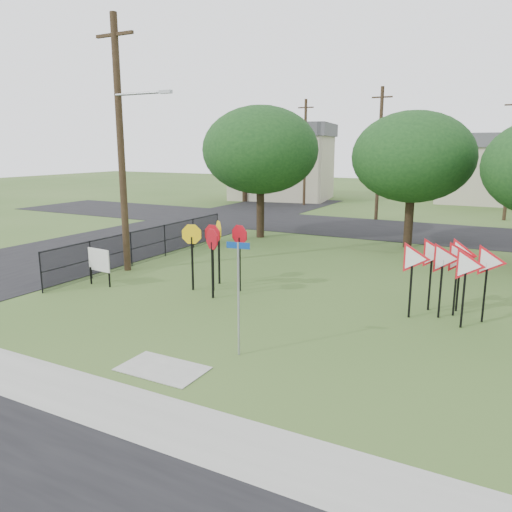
% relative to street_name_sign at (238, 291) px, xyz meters
% --- Properties ---
extents(ground, '(140.00, 140.00, 0.00)m').
position_rel_street_name_sign_xyz_m(ground, '(-1.15, 0.84, -1.64)').
color(ground, '#33521E').
extents(sidewalk, '(30.00, 1.60, 0.02)m').
position_rel_street_name_sign_xyz_m(sidewalk, '(-1.15, -3.36, -1.63)').
color(sidewalk, gray).
rests_on(sidewalk, ground).
extents(planting_strip, '(30.00, 0.80, 0.02)m').
position_rel_street_name_sign_xyz_m(planting_strip, '(-1.15, -4.56, -1.63)').
color(planting_strip, '#33521E').
rests_on(planting_strip, ground).
extents(street_left, '(8.00, 50.00, 0.02)m').
position_rel_street_name_sign_xyz_m(street_left, '(-13.15, 10.84, -1.63)').
color(street_left, black).
rests_on(street_left, ground).
extents(street_far, '(60.00, 8.00, 0.02)m').
position_rel_street_name_sign_xyz_m(street_far, '(-1.15, 20.84, -1.63)').
color(street_far, black).
rests_on(street_far, ground).
extents(curb_pad, '(2.00, 1.20, 0.02)m').
position_rel_street_name_sign_xyz_m(curb_pad, '(-1.15, -1.56, -1.63)').
color(curb_pad, gray).
rests_on(curb_pad, ground).
extents(street_name_sign, '(0.58, 0.11, 2.84)m').
position_rel_street_name_sign_xyz_m(street_name_sign, '(0.00, 0.00, 0.00)').
color(street_name_sign, '#9A9EA3').
rests_on(street_name_sign, ground).
extents(stop_sign_cluster, '(2.26, 2.11, 2.40)m').
position_rel_street_name_sign_xyz_m(stop_sign_cluster, '(-3.56, 4.51, 0.15)').
color(stop_sign_cluster, black).
rests_on(stop_sign_cluster, ground).
extents(yield_sign_cluster, '(3.01, 1.77, 2.35)m').
position_rel_street_name_sign_xyz_m(yield_sign_cluster, '(4.15, 5.37, 0.09)').
color(yield_sign_cluster, black).
rests_on(yield_sign_cluster, ground).
extents(info_board, '(1.11, 0.16, 1.39)m').
position_rel_street_name_sign_xyz_m(info_board, '(-7.69, 3.04, -0.71)').
color(info_board, black).
rests_on(info_board, ground).
extents(utility_pole_main, '(3.55, 0.33, 10.00)m').
position_rel_street_name_sign_xyz_m(utility_pole_main, '(-8.38, 5.34, 3.57)').
color(utility_pole_main, '#392A1A').
rests_on(utility_pole_main, ground).
extents(far_pole_a, '(1.40, 0.24, 9.00)m').
position_rel_street_name_sign_xyz_m(far_pole_a, '(-3.15, 24.84, 2.96)').
color(far_pole_a, '#392A1A').
rests_on(far_pole_a, ground).
extents(far_pole_b, '(1.40, 0.24, 8.50)m').
position_rel_street_name_sign_xyz_m(far_pole_b, '(4.85, 28.84, 2.71)').
color(far_pole_b, '#392A1A').
rests_on(far_pole_b, ground).
extents(far_pole_c, '(1.40, 0.24, 9.00)m').
position_rel_street_name_sign_xyz_m(far_pole_c, '(-11.15, 30.84, 2.96)').
color(far_pole_c, '#392A1A').
rests_on(far_pole_c, ground).
extents(fence_run, '(0.05, 11.55, 1.50)m').
position_rel_street_name_sign_xyz_m(fence_run, '(-8.75, 7.09, -0.85)').
color(fence_run, black).
rests_on(fence_run, ground).
extents(house_left, '(10.58, 8.88, 7.20)m').
position_rel_street_name_sign_xyz_m(house_left, '(-15.15, 34.84, 2.01)').
color(house_left, '#B5AE92').
rests_on(house_left, ground).
extents(house_mid, '(8.40, 8.40, 6.20)m').
position_rel_street_name_sign_xyz_m(house_mid, '(2.85, 40.84, 1.51)').
color(house_mid, '#B5AE92').
rests_on(house_mid, ground).
extents(tree_near_left, '(6.40, 6.40, 7.27)m').
position_rel_street_name_sign_xyz_m(tree_near_left, '(-7.15, 14.84, 3.22)').
color(tree_near_left, black).
rests_on(tree_near_left, ground).
extents(tree_near_mid, '(6.00, 6.00, 6.80)m').
position_rel_street_name_sign_xyz_m(tree_near_mid, '(0.85, 15.84, 2.90)').
color(tree_near_mid, black).
rests_on(tree_near_mid, ground).
extents(tree_far_left, '(6.80, 6.80, 7.73)m').
position_rel_street_name_sign_xyz_m(tree_far_left, '(-17.15, 30.84, 3.53)').
color(tree_far_left, black).
rests_on(tree_far_left, ground).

